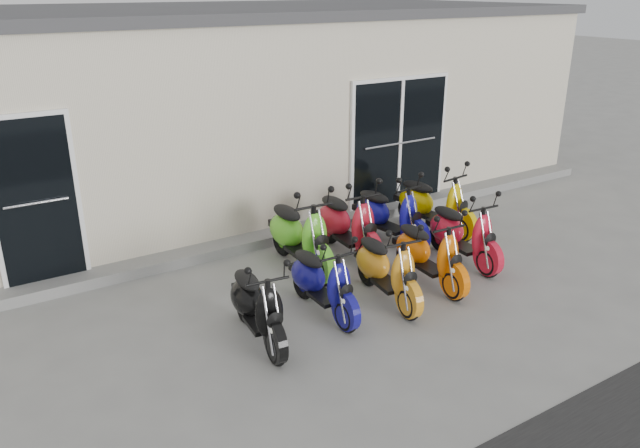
# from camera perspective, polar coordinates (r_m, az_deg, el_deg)

# --- Properties ---
(ground) EXTENTS (80.00, 80.00, 0.00)m
(ground) POSITION_cam_1_polar(r_m,az_deg,el_deg) (8.13, 2.29, -6.22)
(ground) COLOR gray
(ground) RESTS_ON ground
(building) EXTENTS (14.00, 6.00, 3.20)m
(building) POSITION_cam_1_polar(r_m,az_deg,el_deg) (12.06, -12.04, 10.45)
(building) COLOR beige
(building) RESTS_ON ground
(roof_cap) EXTENTS (14.20, 6.20, 0.16)m
(roof_cap) POSITION_cam_1_polar(r_m,az_deg,el_deg) (11.88, -12.68, 18.43)
(roof_cap) COLOR #3F3F42
(roof_cap) RESTS_ON building
(front_step) EXTENTS (14.00, 0.40, 0.15)m
(front_step) POSITION_cam_1_polar(r_m,az_deg,el_deg) (9.67, -4.53, -1.18)
(front_step) COLOR gray
(front_step) RESTS_ON ground
(door_left) EXTENTS (1.07, 0.08, 2.22)m
(door_left) POSITION_cam_1_polar(r_m,az_deg,el_deg) (8.51, -24.62, 2.25)
(door_left) COLOR black
(door_left) RESTS_ON front_step
(door_right) EXTENTS (2.02, 0.08, 2.22)m
(door_right) POSITION_cam_1_polar(r_m,az_deg,el_deg) (10.82, 7.23, 7.72)
(door_right) COLOR black
(door_right) RESTS_ON front_step
(scooter_front_black) EXTENTS (0.71, 1.55, 1.10)m
(scooter_front_black) POSITION_cam_1_polar(r_m,az_deg,el_deg) (6.86, -5.77, -6.64)
(scooter_front_black) COLOR black
(scooter_front_black) RESTS_ON ground
(scooter_front_blue) EXTENTS (0.55, 1.48, 1.09)m
(scooter_front_blue) POSITION_cam_1_polar(r_m,az_deg,el_deg) (7.38, 0.22, -4.48)
(scooter_front_blue) COLOR navy
(scooter_front_blue) RESTS_ON ground
(scooter_front_orange_a) EXTENTS (0.74, 1.58, 1.12)m
(scooter_front_orange_a) POSITION_cam_1_polar(r_m,az_deg,el_deg) (7.72, 6.15, -3.28)
(scooter_front_orange_a) COLOR orange
(scooter_front_orange_a) RESTS_ON ground
(scooter_front_orange_b) EXTENTS (0.66, 1.56, 1.13)m
(scooter_front_orange_b) POSITION_cam_1_polar(r_m,az_deg,el_deg) (8.23, 10.00, -1.89)
(scooter_front_orange_b) COLOR orange
(scooter_front_orange_b) RESTS_ON ground
(scooter_front_red) EXTENTS (0.68, 1.60, 1.16)m
(scooter_front_red) POSITION_cam_1_polar(r_m,az_deg,el_deg) (8.96, 13.00, -0.08)
(scooter_front_red) COLOR red
(scooter_front_red) RESTS_ON ground
(scooter_back_green) EXTENTS (0.72, 1.78, 1.30)m
(scooter_back_green) POSITION_cam_1_polar(r_m,az_deg,el_deg) (8.51, -1.89, -0.15)
(scooter_back_green) COLOR #64DB2A
(scooter_back_green) RESTS_ON ground
(scooter_back_red) EXTENTS (0.73, 1.75, 1.26)m
(scooter_back_red) POSITION_cam_1_polar(r_m,az_deg,el_deg) (8.95, 2.55, 0.82)
(scooter_back_red) COLOR red
(scooter_back_red) RESTS_ON ground
(scooter_back_blue) EXTENTS (0.75, 1.66, 1.19)m
(scooter_back_blue) POSITION_cam_1_polar(r_m,az_deg,el_deg) (9.47, 6.41, 1.60)
(scooter_back_blue) COLOR #131197
(scooter_back_blue) RESTS_ON ground
(scooter_back_yellow) EXTENTS (0.81, 1.72, 1.23)m
(scooter_back_yellow) POSITION_cam_1_polar(r_m,az_deg,el_deg) (9.99, 10.43, 2.55)
(scooter_back_yellow) COLOR #D4B604
(scooter_back_yellow) RESTS_ON ground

